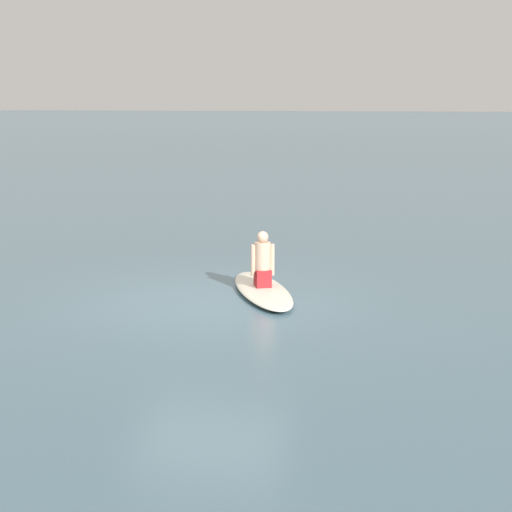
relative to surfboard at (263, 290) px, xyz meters
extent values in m
plane|color=slate|center=(0.84, -0.72, -0.07)|extent=(400.00, 400.00, 0.00)
ellipsoid|color=silver|center=(0.00, 0.00, 0.00)|extent=(2.99, 1.87, 0.14)
cube|color=#A51E23|center=(0.00, 0.00, 0.21)|extent=(0.39, 0.36, 0.29)
cylinder|color=#D6AD8E|center=(0.00, 0.00, 0.58)|extent=(0.36, 0.36, 0.49)
sphere|color=#D6AD8E|center=(0.00, 0.00, 0.92)|extent=(0.20, 0.20, 0.20)
cylinder|color=#D6AD8E|center=(-0.06, 0.15, 0.52)|extent=(0.10, 0.10, 0.54)
cylinder|color=#D6AD8E|center=(0.06, -0.15, 0.52)|extent=(0.10, 0.10, 0.54)
camera|label=1|loc=(13.04, 2.55, 3.20)|focal=56.35mm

